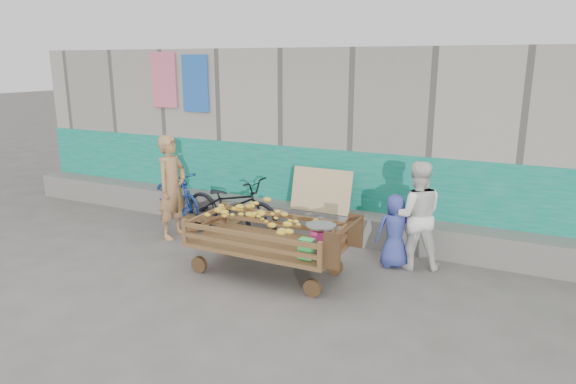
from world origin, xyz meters
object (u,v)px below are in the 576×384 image
at_px(bench, 212,223).
at_px(vendor_man, 172,187).
at_px(bicycle_blue, 176,195).
at_px(child, 395,231).
at_px(bicycle_dark, 231,205).
at_px(woman, 416,215).
at_px(banana_cart, 264,228).

xyz_separation_m(bench, vendor_man, (-0.45, -0.42, 0.65)).
xyz_separation_m(bench, bicycle_blue, (-0.96, 0.30, 0.29)).
bearing_deg(child, bicycle_dark, -32.86).
distance_m(woman, child, 0.36).
bearing_deg(banana_cart, bicycle_dark, 136.23).
height_order(woman, bicycle_blue, woman).
bearing_deg(bicycle_blue, child, -71.97).
xyz_separation_m(woman, child, (-0.26, -0.10, -0.23)).
distance_m(bench, vendor_man, 0.89).
relative_size(banana_cart, bench, 2.21).
bearing_deg(vendor_man, woman, -83.19).
bearing_deg(banana_cart, vendor_man, 162.18).
height_order(bench, child, child).
distance_m(child, bicycle_dark, 2.83).
relative_size(banana_cart, woman, 1.47).
bearing_deg(vendor_man, bench, -47.00).
bearing_deg(banana_cart, child, 34.10).
relative_size(woman, bicycle_blue, 0.96).
relative_size(woman, bicycle_dark, 0.83).
relative_size(bench, bicycle_blue, 0.64).
bearing_deg(child, woman, 172.65).
relative_size(child, bicycle_blue, 0.66).
bearing_deg(vendor_man, banana_cart, -107.96).
bearing_deg(woman, bench, -20.45).
height_order(child, bicycle_blue, child).
distance_m(banana_cart, child, 1.82).
bearing_deg(banana_cart, bicycle_blue, 151.74).
bearing_deg(bench, woman, 0.74).
relative_size(bicycle_dark, bicycle_blue, 1.16).
height_order(banana_cart, woman, woman).
xyz_separation_m(woman, bicycle_dark, (-3.08, 0.15, -0.28)).
bearing_deg(bicycle_dark, child, -91.51).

